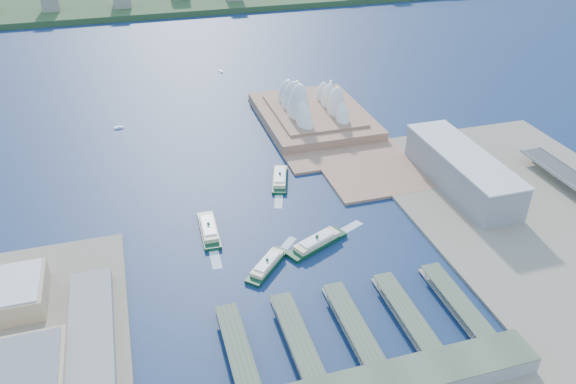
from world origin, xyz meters
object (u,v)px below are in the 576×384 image
object	(u,v)px
ferry_a	(209,227)
ferry_c	(267,263)
toaster_building	(461,170)
ferry_d	(317,241)
ferry_b	(280,177)
opera_house	(314,97)

from	to	relation	value
ferry_a	ferry_c	world-z (taller)	ferry_a
toaster_building	ferry_c	size ratio (longest dim) A/B	2.99
ferry_d	ferry_c	bearing A→B (deg)	83.85
toaster_building	ferry_a	world-z (taller)	toaster_building
ferry_b	ferry_c	bearing A→B (deg)	-92.18
toaster_building	ferry_c	distance (m)	232.87
ferry_b	ferry_c	world-z (taller)	ferry_b
ferry_c	ferry_d	bearing A→B (deg)	-117.47
ferry_d	opera_house	bearing A→B (deg)	-43.07
opera_house	ferry_b	distance (m)	160.82
opera_house	toaster_building	distance (m)	219.62
ferry_b	ferry_c	size ratio (longest dim) A/B	1.10
ferry_b	ferry_d	bearing A→B (deg)	-72.13
ferry_a	ferry_d	xyz separation A→B (m)	(86.98, -47.41, 0.19)
toaster_building	ferry_d	size ratio (longest dim) A/B	2.56
ferry_a	ferry_d	distance (m)	99.06
toaster_building	ferry_d	xyz separation A→B (m)	(-172.46, -53.25, -14.78)
toaster_building	ferry_a	xyz separation A→B (m)	(-259.44, -5.84, -14.96)
opera_house	ferry_d	bearing A→B (deg)	-108.04
toaster_building	ferry_a	bearing A→B (deg)	-178.71
ferry_a	ferry_c	xyz separation A→B (m)	(37.90, -64.21, -0.63)
ferry_a	ferry_b	xyz separation A→B (m)	(86.86, 70.42, -0.15)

